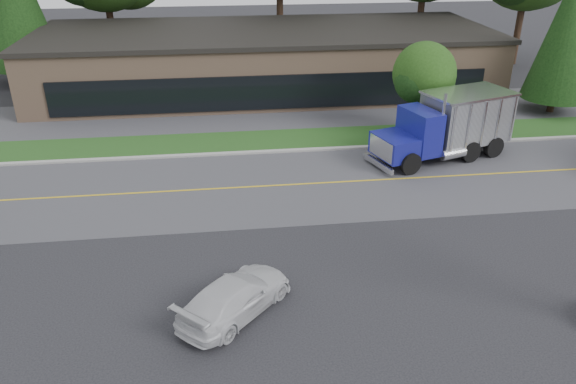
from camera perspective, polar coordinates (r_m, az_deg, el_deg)
The scene contains 11 objects.
ground at distance 18.89m, azimuth -1.21°, elevation -11.27°, with size 140.00×140.00×0.00m, color #333338.
road at distance 26.58m, azimuth -3.28°, elevation 0.52°, with size 60.00×8.00×0.02m, color #57575C.
center_line at distance 26.58m, azimuth -3.28°, elevation 0.52°, with size 60.00×0.12×0.01m, color gold.
curb at distance 30.42m, azimuth -3.87°, elevation 3.92°, with size 60.00×0.30×0.12m, color #9E9E99.
grass_verge at distance 32.09m, azimuth -4.08°, elevation 5.13°, with size 60.00×3.40×0.03m, color #214C1A.
far_parking at distance 36.80m, azimuth -4.56°, elevation 7.89°, with size 60.00×7.00×0.02m, color #57575C.
strip_mall at distance 42.16m, azimuth -2.33°, elevation 13.14°, with size 32.00×12.00×4.00m, color #A48064.
evergreen_right at distance 39.82m, azimuth 26.48°, elevation 14.48°, with size 4.17×4.17×9.47m.
tree_verge at distance 33.12m, azimuth 13.71°, elevation 11.33°, with size 3.76×3.54×5.37m.
dump_truck_blue at distance 30.60m, azimuth 16.13°, elevation 6.67°, with size 7.88×4.64×3.36m.
rally_car at distance 18.24m, azimuth -5.37°, elevation -10.49°, with size 1.77×4.34×1.26m, color silver.
Camera 1 is at (-1.49, -14.93, 11.48)m, focal length 35.00 mm.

